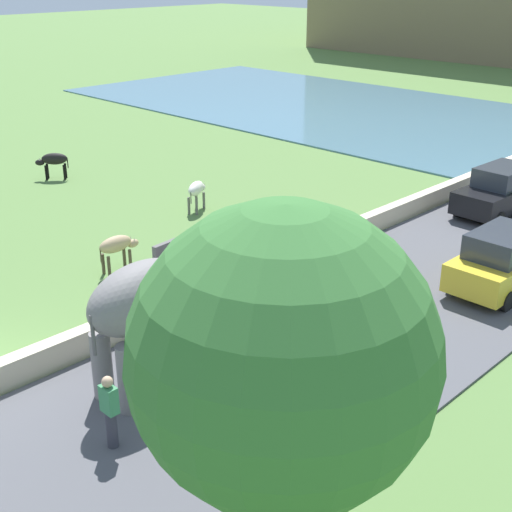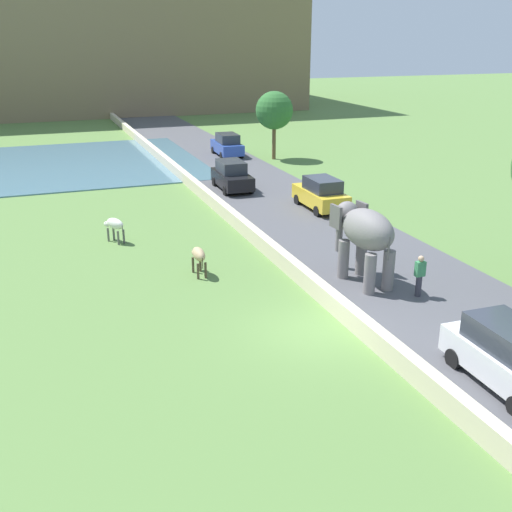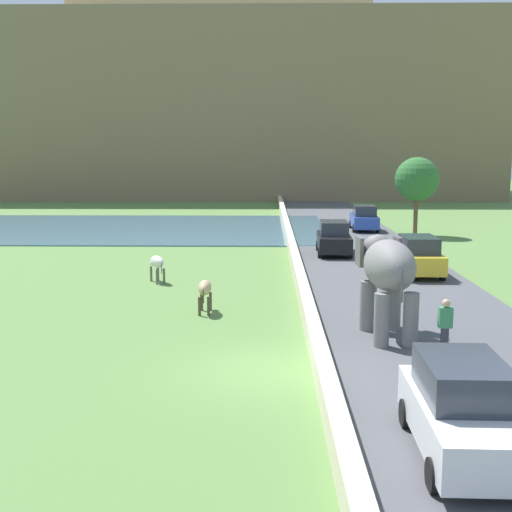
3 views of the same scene
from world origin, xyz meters
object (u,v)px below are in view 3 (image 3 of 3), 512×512
(car_white, at_px, (463,410))
(car_yellow, at_px, (418,256))
(cow_white, at_px, (157,263))
(cow_tan, at_px, (205,289))
(car_black, at_px, (334,238))
(car_blue, at_px, (364,218))
(person_beside_elephant, at_px, (445,327))
(elephant, at_px, (387,271))

(car_white, relative_size, car_yellow, 1.01)
(cow_white, bearing_deg, cow_tan, -64.62)
(car_black, relative_size, car_white, 1.00)
(car_white, height_order, car_yellow, same)
(car_white, bearing_deg, car_yellow, 80.05)
(car_blue, bearing_deg, person_beside_elephant, -93.84)
(elephant, relative_size, car_yellow, 0.88)
(cow_white, bearing_deg, car_yellow, 8.40)
(person_beside_elephant, height_order, car_blue, car_blue)
(cow_white, bearing_deg, person_beside_elephant, -47.53)
(car_black, height_order, car_white, same)
(car_blue, bearing_deg, car_white, -95.19)
(car_yellow, bearing_deg, person_beside_elephant, -99.12)
(car_black, bearing_deg, cow_white, -137.04)
(car_blue, xyz_separation_m, car_white, (-3.15, -34.66, 0.00))
(elephant, bearing_deg, person_beside_elephant, -58.13)
(car_blue, xyz_separation_m, car_yellow, (0.00, -16.71, 0.00))
(cow_tan, bearing_deg, cow_white, 115.38)
(car_blue, relative_size, car_yellow, 1.01)
(cow_tan, bearing_deg, car_yellow, 38.47)
(elephant, xyz_separation_m, person_beside_elephant, (1.24, -1.99, -1.16))
(person_beside_elephant, bearing_deg, elephant, 121.87)
(car_blue, height_order, cow_white, car_blue)
(car_yellow, xyz_separation_m, cow_tan, (-8.86, -7.04, -0.06))
(person_beside_elephant, height_order, car_black, car_black)
(car_black, distance_m, car_blue, 11.15)
(person_beside_elephant, height_order, cow_tan, person_beside_elephant)
(car_black, bearing_deg, car_white, -90.00)
(cow_tan, height_order, cow_white, same)
(person_beside_elephant, bearing_deg, cow_white, 132.47)
(car_white, height_order, cow_white, car_white)
(person_beside_elephant, xyz_separation_m, car_white, (-1.22, -5.92, 0.03))
(elephant, bearing_deg, car_blue, 83.25)
(car_black, xyz_separation_m, car_blue, (3.15, 10.70, 0.00))
(elephant, relative_size, car_black, 0.87)
(car_white, bearing_deg, cow_white, 116.91)
(car_white, bearing_deg, car_blue, 84.81)
(elephant, bearing_deg, cow_white, 134.58)
(car_black, relative_size, car_blue, 1.00)
(car_blue, height_order, car_yellow, same)
(car_blue, distance_m, cow_white, 21.64)
(person_beside_elephant, bearing_deg, car_white, -101.62)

